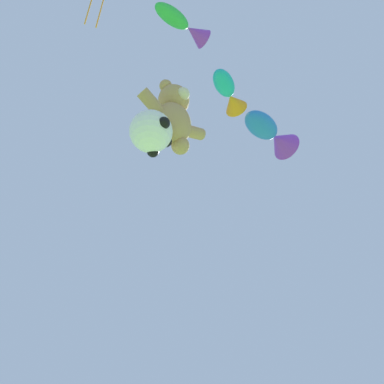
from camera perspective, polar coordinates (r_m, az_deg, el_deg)
teddy_bear_kite at (r=10.03m, az=-2.87°, el=11.52°), size 2.23×0.98×2.27m
soccer_ball_kite at (r=8.69m, az=-6.21°, el=9.10°), size 1.10×1.09×1.01m
fish_kite_cobalt at (r=13.04m, az=11.95°, el=8.69°), size 2.16×1.02×1.02m
fish_kite_teal at (r=12.09m, az=5.62°, el=14.78°), size 1.74×1.16×0.72m
fish_kite_emerald at (r=11.20m, az=-1.19°, el=24.08°), size 1.69×0.71×0.58m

